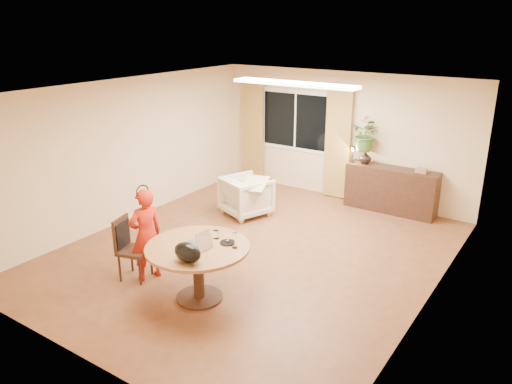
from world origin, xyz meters
TOP-DOWN VIEW (x-y plane):
  - floor at (0.00, 0.00)m, footprint 6.50×6.50m
  - ceiling at (0.00, 0.00)m, footprint 6.50×6.50m
  - wall_back at (0.00, 3.25)m, footprint 5.50×0.00m
  - wall_left at (-2.75, 0.00)m, footprint 0.00×6.50m
  - wall_right at (2.75, 0.00)m, footprint 0.00×6.50m
  - window at (-1.10, 3.23)m, footprint 1.70×0.03m
  - curtain_left at (-2.15, 3.15)m, footprint 0.55×0.08m
  - curtain_right at (-0.05, 3.15)m, footprint 0.55×0.08m
  - ceiling_panel at (0.00, 1.20)m, footprint 2.20×0.35m
  - dining_table at (0.18, -1.56)m, footprint 1.36×1.36m
  - dining_chair at (-0.94, -1.64)m, footprint 0.54×0.51m
  - child at (-0.80, -1.53)m, footprint 0.57×0.47m
  - laptop at (0.15, -1.59)m, footprint 0.40×0.28m
  - tumbler at (0.24, -1.23)m, footprint 0.10×0.10m
  - wine_glass at (0.61, -1.33)m, footprint 0.08×0.08m
  - pot_lid at (0.46, -1.27)m, footprint 0.26×0.26m
  - handbag at (0.38, -1.97)m, footprint 0.41×0.29m
  - armchair at (-1.04, 1.31)m, footprint 1.05×1.06m
  - throw at (-0.80, 1.22)m, footprint 0.59×0.65m
  - sideboard at (1.18, 3.01)m, footprint 1.75×0.43m
  - vase at (0.61, 3.01)m, footprint 0.28×0.28m
  - bouquet at (0.60, 3.01)m, footprint 0.65×0.58m
  - book_stack at (1.72, 3.01)m, footprint 0.23×0.19m
  - desk_lamp at (0.37, 2.96)m, footprint 0.17×0.17m

SIDE VIEW (x-z plane):
  - floor at x=0.00m, z-range 0.00..0.00m
  - armchair at x=-1.04m, z-range 0.00..0.75m
  - sideboard at x=1.18m, z-range 0.00..0.88m
  - dining_chair at x=-0.94m, z-range 0.00..0.92m
  - dining_table at x=0.18m, z-range 0.22..1.00m
  - child at x=-0.80m, z-range 0.00..1.36m
  - throw at x=-0.80m, z-range 0.75..0.78m
  - pot_lid at x=0.46m, z-range 0.78..0.81m
  - tumbler at x=0.24m, z-range 0.78..0.89m
  - wine_glass at x=0.61m, z-range 0.78..0.99m
  - handbag at x=0.38m, z-range 0.78..1.03m
  - laptop at x=0.15m, z-range 0.78..1.03m
  - book_stack at x=1.72m, z-range 0.88..0.96m
  - vase at x=0.61m, z-range 0.88..1.12m
  - desk_lamp at x=0.37m, z-range 0.88..1.21m
  - curtain_left at x=-2.15m, z-range 0.02..2.27m
  - curtain_right at x=-0.05m, z-range 0.02..2.27m
  - wall_back at x=0.00m, z-range -1.45..4.05m
  - wall_left at x=-2.75m, z-range -1.95..4.55m
  - wall_right at x=2.75m, z-range -1.95..4.55m
  - bouquet at x=0.60m, z-range 1.12..1.78m
  - window at x=-1.10m, z-range 0.85..2.15m
  - ceiling_panel at x=0.00m, z-range 2.54..2.59m
  - ceiling at x=0.00m, z-range 2.60..2.60m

